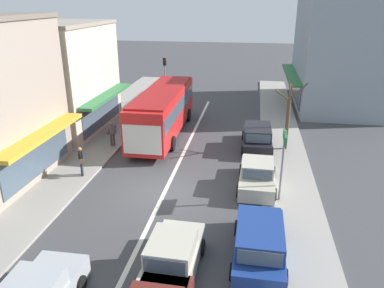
{
  "coord_description": "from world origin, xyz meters",
  "views": [
    {
      "loc": [
        4.09,
        -16.25,
        9.07
      ],
      "look_at": [
        0.77,
        3.73,
        1.2
      ],
      "focal_mm": 35.0,
      "sensor_mm": 36.0,
      "label": 1
    }
  ],
  "objects": [
    {
      "name": "shopfront_mid_block",
      "position": [
        -10.18,
        8.22,
        3.81
      ],
      "size": [
        8.35,
        8.14,
        7.64
      ],
      "color": "beige",
      "rests_on": "ground"
    },
    {
      "name": "city_bus",
      "position": [
        -2.06,
        8.4,
        1.88
      ],
      "size": [
        2.84,
        10.88,
        3.23
      ],
      "color": "red",
      "rests_on": "ground"
    },
    {
      "name": "traffic_light_downstreet",
      "position": [
        -3.87,
        16.68,
        2.85
      ],
      "size": [
        0.33,
        0.24,
        4.2
      ],
      "color": "gray",
      "rests_on": "ground"
    },
    {
      "name": "kerb_right",
      "position": [
        6.2,
        6.0,
        0.06
      ],
      "size": [
        2.8,
        44.0,
        0.12
      ],
      "primitive_type": "cube",
      "color": "gray",
      "rests_on": "ground"
    },
    {
      "name": "hatchback_adjacent_lane_lead",
      "position": [
        1.69,
        -5.78,
        0.71
      ],
      "size": [
        1.88,
        3.73,
        1.54
      ],
      "color": "#B7B29E",
      "rests_on": "ground"
    },
    {
      "name": "pedestrian_browsing_midblock",
      "position": [
        -4.68,
        9.32,
        1.07
      ],
      "size": [
        0.36,
        0.52,
        1.63
      ],
      "color": "#4C4742",
      "rests_on": "sidewalk_left"
    },
    {
      "name": "parked_wagon_kerb_front",
      "position": [
        4.64,
        -4.55,
        0.75
      ],
      "size": [
        1.97,
        4.51,
        1.58
      ],
      "color": "navy",
      "rests_on": "ground"
    },
    {
      "name": "lane_centre_line",
      "position": [
        0.0,
        4.0,
        0.0
      ],
      "size": [
        0.2,
        28.0,
        0.01
      ],
      "primitive_type": "cube",
      "color": "silver",
      "rests_on": "ground"
    },
    {
      "name": "building_right_far",
      "position": [
        11.48,
        18.64,
        4.84
      ],
      "size": [
        8.23,
        11.35,
        9.7
      ],
      "color": "#84939E",
      "rests_on": "ground"
    },
    {
      "name": "pedestrian_with_handbag_near",
      "position": [
        -4.71,
        5.25,
        1.07
      ],
      "size": [
        0.56,
        0.55,
        1.63
      ],
      "color": "#4C4742",
      "rests_on": "sidewalk_left"
    },
    {
      "name": "directional_road_sign",
      "position": [
        5.62,
        -0.09,
        2.68
      ],
      "size": [
        0.1,
        1.4,
        3.6
      ],
      "color": "gray",
      "rests_on": "ground"
    },
    {
      "name": "ground_plane",
      "position": [
        0.0,
        0.0,
        0.0
      ],
      "size": [
        140.0,
        140.0,
        0.0
      ],
      "primitive_type": "plane",
      "color": "#3F3F42"
    },
    {
      "name": "sidewalk_left",
      "position": [
        -6.8,
        6.0,
        0.07
      ],
      "size": [
        5.2,
        44.0,
        0.14
      ],
      "primitive_type": "cube",
      "color": "gray",
      "rests_on": "ground"
    },
    {
      "name": "street_tree_right",
      "position": [
        6.33,
        6.65,
        2.09
      ],
      "size": [
        1.95,
        1.49,
        4.44
      ],
      "color": "brown",
      "rests_on": "ground"
    },
    {
      "name": "pedestrian_far_walker",
      "position": [
        -4.77,
        0.82,
        1.07
      ],
      "size": [
        0.47,
        0.62,
        1.63
      ],
      "color": "#232838",
      "rests_on": "sidewalk_left"
    },
    {
      "name": "parked_sedan_kerb_second",
      "position": [
        4.55,
        1.29,
        0.66
      ],
      "size": [
        1.94,
        4.22,
        1.47
      ],
      "color": "#B7B29E",
      "rests_on": "ground"
    },
    {
      "name": "parked_wagon_kerb_third",
      "position": [
        4.53,
        6.71,
        0.75
      ],
      "size": [
        2.01,
        4.54,
        1.58
      ],
      "color": "black",
      "rests_on": "ground"
    }
  ]
}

